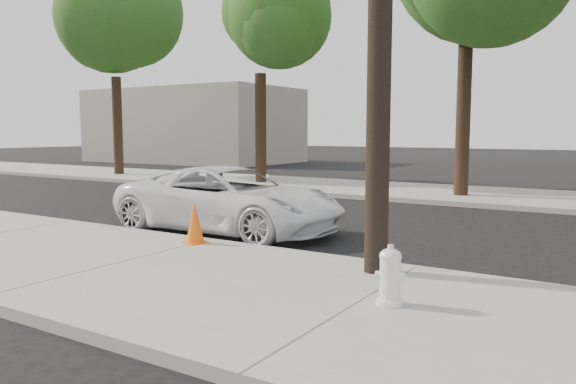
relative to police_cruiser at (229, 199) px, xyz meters
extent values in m
plane|color=black|center=(0.69, 0.63, -0.71)|extent=(120.00, 120.00, 0.00)
cube|color=gray|center=(0.69, -3.67, -0.63)|extent=(90.00, 4.40, 0.15)
cube|color=gray|center=(0.69, 9.13, -0.63)|extent=(90.00, 5.00, 0.15)
cube|color=#9E9B93|center=(0.69, -1.47, -0.63)|extent=(90.00, 0.12, 0.16)
cube|color=gray|center=(-19.31, 20.63, 1.79)|extent=(14.00, 8.00, 5.00)
cylinder|color=black|center=(-13.31, 8.63, 1.69)|extent=(0.44, 0.44, 4.50)
sphere|color=#1E4012|center=(-13.31, 8.63, 5.44)|extent=(4.50, 4.50, 4.50)
sphere|color=#1E4012|center=(-12.71, 8.18, 6.64)|extent=(3.60, 3.60, 3.60)
cylinder|color=black|center=(-5.31, 8.83, 1.57)|extent=(0.44, 0.44, 4.25)
sphere|color=#1E4012|center=(-5.31, 8.83, 5.09)|extent=(4.20, 4.20, 4.20)
sphere|color=#1E4012|center=(-4.75, 8.41, 6.21)|extent=(3.36, 3.36, 3.36)
cylinder|color=black|center=(2.69, 8.43, 1.82)|extent=(0.44, 0.44, 4.75)
imported|color=white|center=(0.00, 0.00, 0.00)|extent=(5.12, 2.43, 1.41)
cylinder|color=white|center=(5.04, -3.41, -0.53)|extent=(0.32, 0.32, 0.06)
cylinder|color=white|center=(5.04, -3.41, -0.28)|extent=(0.24, 0.24, 0.55)
ellipsoid|color=white|center=(5.04, -3.41, 0.02)|extent=(0.26, 0.26, 0.18)
cylinder|color=white|center=(5.04, -3.41, -0.22)|extent=(0.36, 0.19, 0.11)
cylinder|color=white|center=(5.04, -3.41, -0.22)|extent=(0.18, 0.21, 0.14)
cube|color=#F4600C|center=(0.67, -1.87, -0.55)|extent=(0.48, 0.48, 0.02)
cone|color=#F4600C|center=(0.67, -1.87, -0.19)|extent=(0.42, 0.42, 0.74)
camera|label=1|loc=(7.43, -9.48, 1.48)|focal=35.00mm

